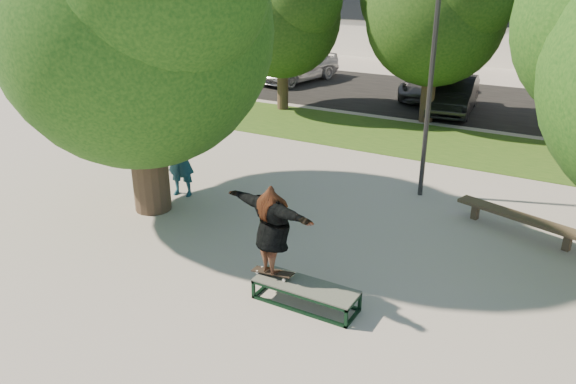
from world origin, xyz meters
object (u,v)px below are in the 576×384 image
Objects in this scene: car_silver_a at (298,64)px; lamppost at (432,68)px; bystander at (181,158)px; tree_left at (135,13)px; grind_box at (306,295)px; bench at (520,218)px; car_grey at (431,83)px; car_dark at (454,95)px.

lamppost is at bearing -38.63° from car_silver_a.
lamppost is 6.34m from bystander.
tree_left reaches higher than grind_box.
car_grey reaches higher than bench.
car_dark is (-1.50, 8.86, -2.46)m from lamppost.
lamppost reaches higher than car_grey.
grind_box is 19.50m from car_silver_a.
car_silver_a is 6.74m from car_grey.
grind_box is 0.37× the size of car_silver_a.
tree_left is 3.95× the size of grind_box.
grind_box is at bearing -86.66° from car_grey.
bystander is at bearing 82.43° from tree_left.
bystander reaches higher than car_dark.
car_silver_a is 8.57m from car_dark.
bystander is at bearing -150.23° from lamppost.
car_silver_a is at bearing 171.15° from car_grey.
tree_left is at bearing -111.70° from bystander.
tree_left is 1.54× the size of car_grey.
car_grey is at bearing 119.04° from car_dark.
lamppost is 11.61m from car_grey.
car_silver_a is (-4.56, 14.20, -0.14)m from bystander.
lamppost is at bearing 36.42° from tree_left.
car_dark reaches higher than car_grey.
lamppost is 1.45× the size of car_dark.
car_dark is at bearing 58.63° from bystander.
bystander is (-5.17, -2.96, -2.19)m from lamppost.
bench is 17.38m from car_silver_a.
lamppost is 3.91m from bench.
car_grey is (-1.50, 2.08, -0.05)m from car_dark.
bystander is 0.46× the size of car_dark.
tree_left is 6.70m from lamppost.
car_silver_a reaches higher than grind_box.
car_dark is (8.23, -2.39, -0.13)m from car_silver_a.
bystander is at bearing -114.04° from car_dark.
lamppost reaches higher than car_dark.
bench is at bearing -74.91° from car_dark.
bystander is at bearing -61.69° from car_silver_a.
bench is 0.66× the size of car_dark.
lamppost reaches higher than grind_box.
bench is (2.69, 4.65, 0.17)m from grind_box.
car_dark is at bearing 73.45° from tree_left.
car_dark is at bearing 129.44° from bench.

